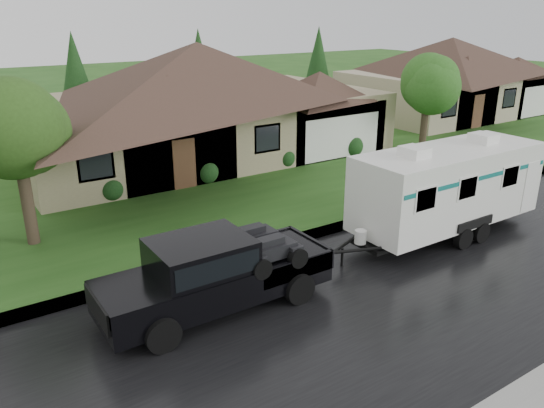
{
  "coord_description": "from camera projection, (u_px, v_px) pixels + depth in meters",
  "views": [
    {
      "loc": [
        -9.96,
        -10.72,
        7.18
      ],
      "look_at": [
        -1.51,
        2.0,
        1.6
      ],
      "focal_mm": 35.0,
      "sensor_mm": 36.0,
      "label": 1
    }
  ],
  "objects": [
    {
      "name": "lawn",
      "position": [
        159.0,
        155.0,
        27.74
      ],
      "size": [
        140.0,
        26.0,
        0.15
      ],
      "primitive_type": "cube",
      "color": "#245019",
      "rests_on": "ground"
    },
    {
      "name": "house_neighbor",
      "position": [
        454.0,
        69.0,
        37.69
      ],
      "size": [
        15.12,
        9.72,
        6.45
      ],
      "color": "tan",
      "rests_on": "lawn"
    },
    {
      "name": "house_main",
      "position": [
        205.0,
        86.0,
        26.82
      ],
      "size": [
        19.44,
        10.8,
        6.9
      ],
      "color": "gray",
      "rests_on": "lawn"
    },
    {
      "name": "tree_right_green",
      "position": [
        428.0,
        86.0,
        27.06
      ],
      "size": [
        2.99,
        2.99,
        4.96
      ],
      "color": "#382B1E",
      "rests_on": "lawn"
    },
    {
      "name": "ground",
      "position": [
        350.0,
        263.0,
        16.03
      ],
      "size": [
        140.0,
        140.0,
        0.0
      ],
      "primitive_type": "plane",
      "color": "#245019",
      "rests_on": "ground"
    },
    {
      "name": "travel_trailer",
      "position": [
        448.0,
        185.0,
        17.57
      ],
      "size": [
        7.33,
        2.57,
        3.29
      ],
      "color": "white",
      "rests_on": "ground"
    },
    {
      "name": "road",
      "position": [
        399.0,
        290.0,
        14.46
      ],
      "size": [
        140.0,
        8.0,
        0.01
      ],
      "primitive_type": "cube",
      "color": "black",
      "rests_on": "ground"
    },
    {
      "name": "tree_left_green",
      "position": [
        15.0,
        129.0,
        15.82
      ],
      "size": [
        3.23,
        3.23,
        5.34
      ],
      "color": "#382B1E",
      "rests_on": "lawn"
    },
    {
      "name": "pickup_truck",
      "position": [
        212.0,
        271.0,
        13.23
      ],
      "size": [
        5.94,
        2.26,
        1.98
      ],
      "color": "black",
      "rests_on": "ground"
    },
    {
      "name": "shrub_row",
      "position": [
        247.0,
        163.0,
        24.12
      ],
      "size": [
        13.6,
        1.0,
        1.0
      ],
      "color": "#143814",
      "rests_on": "lawn"
    },
    {
      "name": "curb",
      "position": [
        305.0,
        236.0,
        17.76
      ],
      "size": [
        140.0,
        0.5,
        0.15
      ],
      "primitive_type": "cube",
      "color": "gray",
      "rests_on": "ground"
    }
  ]
}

